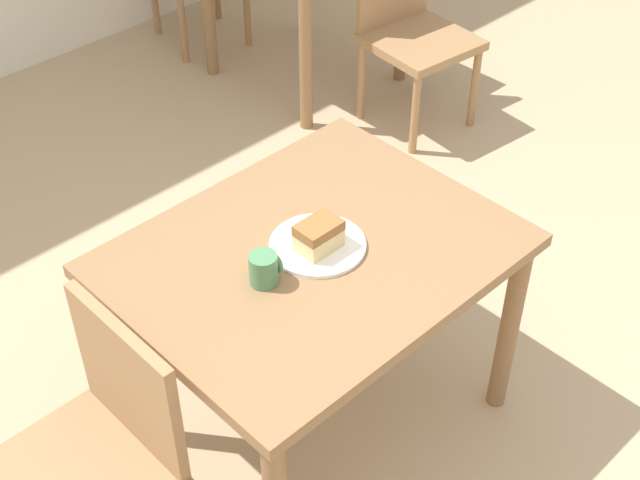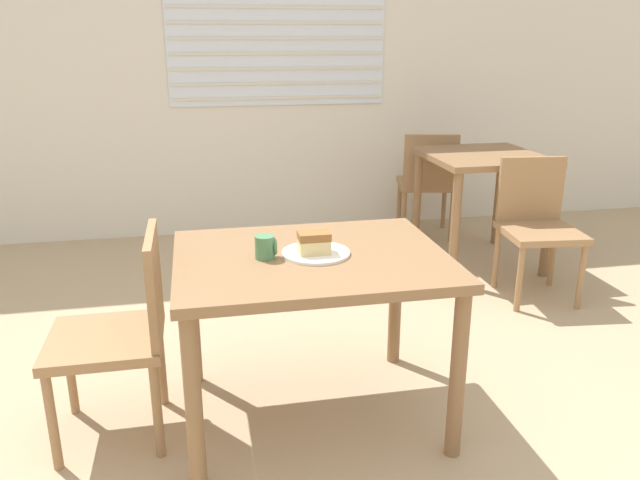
# 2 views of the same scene
# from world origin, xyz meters

# --- Properties ---
(ground_plane) EXTENTS (14.00, 14.00, 0.00)m
(ground_plane) POSITION_xyz_m (0.00, 0.00, 0.00)
(ground_plane) COLOR tan
(wall_back) EXTENTS (10.00, 0.09, 2.80)m
(wall_back) POSITION_xyz_m (0.01, 3.03, 1.40)
(wall_back) COLOR silver
(wall_back) RESTS_ON ground_plane
(dining_table_near) EXTENTS (1.05, 0.84, 0.72)m
(dining_table_near) POSITION_xyz_m (0.03, 0.32, 0.62)
(dining_table_near) COLOR olive
(dining_table_near) RESTS_ON ground_plane
(dining_table_far) EXTENTS (0.75, 0.80, 0.77)m
(dining_table_far) POSITION_xyz_m (1.52, 1.94, 0.63)
(dining_table_far) COLOR olive
(dining_table_far) RESTS_ON ground_plane
(chair_near_window) EXTENTS (0.43, 0.43, 0.83)m
(chair_near_window) POSITION_xyz_m (-0.70, 0.34, 0.46)
(chair_near_window) COLOR #9E754C
(chair_near_window) RESTS_ON ground_plane
(chair_far_corner) EXTENTS (0.47, 0.47, 0.83)m
(chair_far_corner) POSITION_xyz_m (1.60, 1.33, 0.46)
(chair_far_corner) COLOR #9E754C
(chair_far_corner) RESTS_ON ground_plane
(chair_far_opposite) EXTENTS (0.51, 0.51, 0.83)m
(chair_far_opposite) POSITION_xyz_m (1.37, 2.55, 0.46)
(chair_far_opposite) COLOR #9E754C
(chair_far_opposite) RESTS_ON ground_plane
(plate) EXTENTS (0.27, 0.27, 0.01)m
(plate) POSITION_xyz_m (0.05, 0.32, 0.72)
(plate) COLOR white
(plate) RESTS_ON dining_table_near
(cake_slice) EXTENTS (0.12, 0.08, 0.08)m
(cake_slice) POSITION_xyz_m (0.04, 0.30, 0.77)
(cake_slice) COLOR #E5CC89
(cake_slice) RESTS_ON plate
(coffee_mug) EXTENTS (0.08, 0.08, 0.09)m
(coffee_mug) POSITION_xyz_m (-0.14, 0.31, 0.76)
(coffee_mug) COLOR #4C8456
(coffee_mug) RESTS_ON dining_table_near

